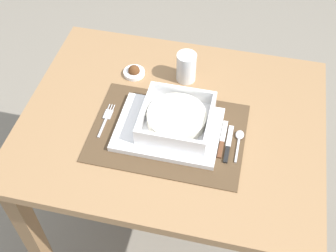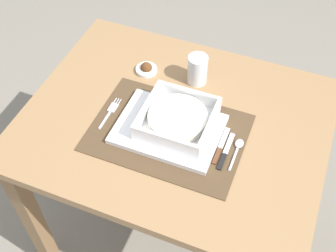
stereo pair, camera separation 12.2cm
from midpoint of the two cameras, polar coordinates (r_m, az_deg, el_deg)
ground_plane at (r=1.88m, az=2.54°, el=-13.71°), size 6.00×6.00×0.00m
dining_table at (r=1.36m, az=3.40°, el=-2.37°), size 0.88×0.70×0.71m
placemat at (r=1.24m, az=2.81°, el=-1.01°), size 0.44×0.31×0.00m
serving_plate at (r=1.24m, az=2.90°, el=-0.58°), size 0.29×0.22×0.02m
porridge_bowl at (r=1.22m, az=4.11°, el=0.66°), size 0.20×0.20×0.05m
fork at (r=1.29m, az=-4.85°, el=1.79°), size 0.02×0.13×0.00m
spoon at (r=1.23m, az=11.99°, el=-2.84°), size 0.02×0.11×0.01m
butter_knife at (r=1.21m, az=10.37°, el=-3.73°), size 0.01×0.13×0.01m
bread_knife at (r=1.22m, az=9.69°, el=-3.01°), size 0.01×0.13×0.01m
drinking_glass at (r=1.36m, az=6.43°, el=7.03°), size 0.06×0.06×0.10m
condiment_saucer at (r=1.41m, az=-0.36°, el=7.36°), size 0.07×0.07×0.04m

